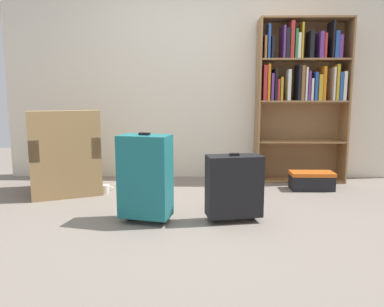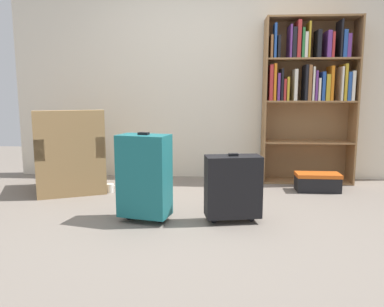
{
  "view_description": "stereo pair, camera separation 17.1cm",
  "coord_description": "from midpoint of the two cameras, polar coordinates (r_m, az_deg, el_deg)",
  "views": [
    {
      "loc": [
        -0.02,
        -3.03,
        1.08
      ],
      "look_at": [
        -0.1,
        0.27,
        0.55
      ],
      "focal_mm": 35.6,
      "sensor_mm": 36.0,
      "label": 1
    },
    {
      "loc": [
        0.15,
        -3.02,
        1.08
      ],
      "look_at": [
        -0.1,
        0.27,
        0.55
      ],
      "focal_mm": 35.6,
      "sensor_mm": 36.0,
      "label": 2
    }
  ],
  "objects": [
    {
      "name": "storage_box",
      "position": [
        4.46,
        16.45,
        -3.87
      ],
      "size": [
        0.48,
        0.24,
        0.2
      ],
      "color": "black",
      "rests_on": "ground"
    },
    {
      "name": "back_wall",
      "position": [
        4.88,
        0.58,
        11.7
      ],
      "size": [
        4.97,
        0.1,
        2.6
      ],
      "primitive_type": "cube",
      "color": "beige",
      "rests_on": "ground"
    },
    {
      "name": "armchair",
      "position": [
        4.38,
        -19.6,
        -1.45
      ],
      "size": [
        0.92,
        0.92,
        0.9
      ],
      "color": "#9E7A4C",
      "rests_on": "ground"
    },
    {
      "name": "bookshelf",
      "position": [
        4.79,
        15.09,
        9.7
      ],
      "size": [
        1.07,
        0.33,
        1.94
      ],
      "color": "olive",
      "rests_on": "ground"
    },
    {
      "name": "ground_plane",
      "position": [
        3.21,
        0.12,
        -10.54
      ],
      "size": [
        8.7,
        8.7,
        0.0
      ],
      "primitive_type": "plane",
      "color": "slate"
    },
    {
      "name": "mug",
      "position": [
        4.25,
        -13.87,
        -5.21
      ],
      "size": [
        0.12,
        0.08,
        0.1
      ],
      "color": "white",
      "rests_on": "ground"
    },
    {
      "name": "suitcase_teal",
      "position": [
        3.2,
        -8.53,
        -3.4
      ],
      "size": [
        0.46,
        0.33,
        0.76
      ],
      "color": "#19666B",
      "rests_on": "ground"
    },
    {
      "name": "suitcase_black",
      "position": [
        3.21,
        4.78,
        -4.86
      ],
      "size": [
        0.49,
        0.3,
        0.58
      ],
      "color": "black",
      "rests_on": "ground"
    }
  ]
}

